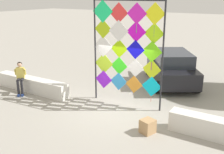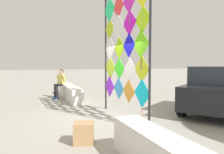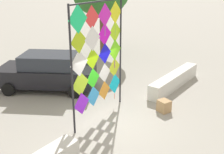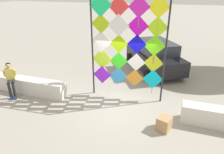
{
  "view_description": "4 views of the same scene",
  "coord_description": "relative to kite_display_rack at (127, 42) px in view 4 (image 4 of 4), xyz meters",
  "views": [
    {
      "loc": [
        5.12,
        -8.69,
        4.58
      ],
      "look_at": [
        -0.48,
        0.54,
        1.2
      ],
      "focal_mm": 42.51,
      "sensor_mm": 36.0,
      "label": 1
    },
    {
      "loc": [
        6.62,
        -2.2,
        1.85
      ],
      "look_at": [
        -0.39,
        0.55,
        1.37
      ],
      "focal_mm": 33.75,
      "sensor_mm": 36.0,
      "label": 2
    },
    {
      "loc": [
        -7.52,
        -5.51,
        5.22
      ],
      "look_at": [
        0.64,
        0.6,
        1.5
      ],
      "focal_mm": 45.08,
      "sensor_mm": 36.0,
      "label": 3
    },
    {
      "loc": [
        2.04,
        -7.06,
        4.5
      ],
      "look_at": [
        -0.47,
        0.46,
        1.03
      ],
      "focal_mm": 32.6,
      "sensor_mm": 36.0,
      "label": 4
    }
  ],
  "objects": [
    {
      "name": "plaza_ledge_left",
      "position": [
        -4.7,
        -1.03,
        -2.17
      ],
      "size": [
        4.33,
        0.55,
        0.7
      ],
      "primitive_type": "cube",
      "color": "silver",
      "rests_on": "ground"
    },
    {
      "name": "kite_display_rack",
      "position": [
        0.0,
        0.0,
        0.0
      ],
      "size": [
        3.13,
        0.28,
        4.41
      ],
      "color": "#232328",
      "rests_on": "ground"
    },
    {
      "name": "seated_vendor",
      "position": [
        -4.86,
        -1.51,
        -1.6
      ],
      "size": [
        0.7,
        0.74,
        1.54
      ],
      "color": "black",
      "rests_on": "ground"
    },
    {
      "name": "ground",
      "position": [
        -0.07,
        -0.78,
        -2.52
      ],
      "size": [
        120.0,
        120.0,
        0.0
      ],
      "primitive_type": "plane",
      "color": "#9E998E"
    },
    {
      "name": "cardboard_box_large",
      "position": [
        1.85,
        -1.84,
        -2.27
      ],
      "size": [
        0.55,
        0.57,
        0.49
      ],
      "primitive_type": "cube",
      "rotation": [
        0.0,
        0.0,
        -0.33
      ],
      "color": "tan",
      "rests_on": "ground"
    },
    {
      "name": "parked_car",
      "position": [
        0.7,
        3.74,
        -1.63
      ],
      "size": [
        4.02,
        4.85,
        1.75
      ],
      "color": "black",
      "rests_on": "ground"
    }
  ]
}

